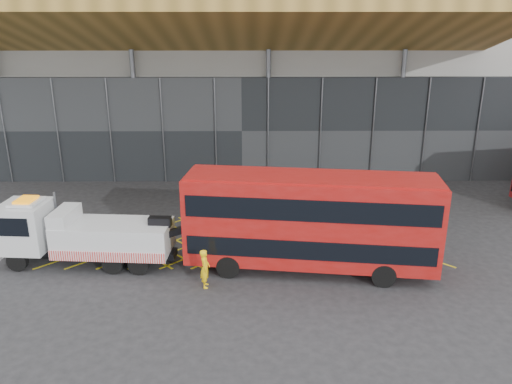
{
  "coord_description": "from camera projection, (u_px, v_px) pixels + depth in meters",
  "views": [
    {
      "loc": [
        2.77,
        -26.2,
        11.76
      ],
      "look_at": [
        3.0,
        1.5,
        2.4
      ],
      "focal_mm": 35.0,
      "sensor_mm": 36.0,
      "label": 1
    }
  ],
  "objects": [
    {
      "name": "worker",
      "position": [
        205.0,
        268.0,
        23.23
      ],
      "size": [
        0.51,
        0.72,
        1.9
      ],
      "primitive_type": "imported",
      "rotation": [
        0.0,
        0.0,
        1.65
      ],
      "color": "yellow",
      "rests_on": "ground_plane"
    },
    {
      "name": "construction_building",
      "position": [
        242.0,
        58.0,
        43.13
      ],
      "size": [
        55.0,
        23.97,
        18.0
      ],
      "color": "gray",
      "rests_on": "ground_plane"
    },
    {
      "name": "bus_towed",
      "position": [
        310.0,
        219.0,
        24.25
      ],
      "size": [
        12.43,
        4.38,
        4.95
      ],
      "rotation": [
        0.0,
        0.0,
        -0.13
      ],
      "color": "#9E0F0C",
      "rests_on": "ground_plane"
    },
    {
      "name": "ground_plane",
      "position": [
        204.0,
        240.0,
        28.56
      ],
      "size": [
        120.0,
        120.0,
        0.0
      ],
      "primitive_type": "plane",
      "color": "#262628"
    },
    {
      "name": "recovery_truck",
      "position": [
        81.0,
        234.0,
        25.29
      ],
      "size": [
        10.22,
        3.04,
        3.55
      ],
      "rotation": [
        0.0,
        0.0,
        -0.07
      ],
      "color": "black",
      "rests_on": "ground_plane"
    },
    {
      "name": "road_markings",
      "position": [
        246.0,
        240.0,
        28.58
      ],
      "size": [
        21.56,
        7.16,
        0.01
      ],
      "color": "yellow",
      "rests_on": "ground_plane"
    }
  ]
}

